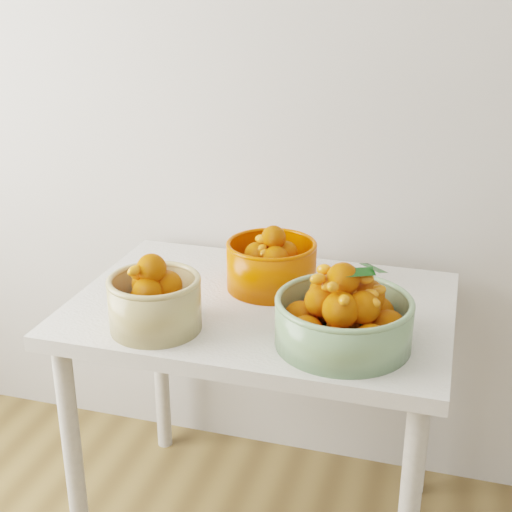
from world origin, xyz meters
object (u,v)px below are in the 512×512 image
(bowl_cream, at_px, (155,301))
(bowl_green, at_px, (344,317))
(table, at_px, (262,334))
(bowl_orange, at_px, (271,264))

(bowl_cream, bearing_deg, bowl_green, 5.93)
(bowl_cream, distance_m, bowl_green, 0.46)
(table, height_order, bowl_green, bowl_green)
(table, height_order, bowl_cream, bowl_cream)
(bowl_green, xyz_separation_m, bowl_orange, (-0.25, 0.27, -0.00))
(bowl_orange, bearing_deg, table, -89.10)
(bowl_cream, bearing_deg, bowl_orange, 56.74)
(table, relative_size, bowl_cream, 3.87)
(table, distance_m, bowl_green, 0.34)
(bowl_green, bearing_deg, bowl_cream, -174.07)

